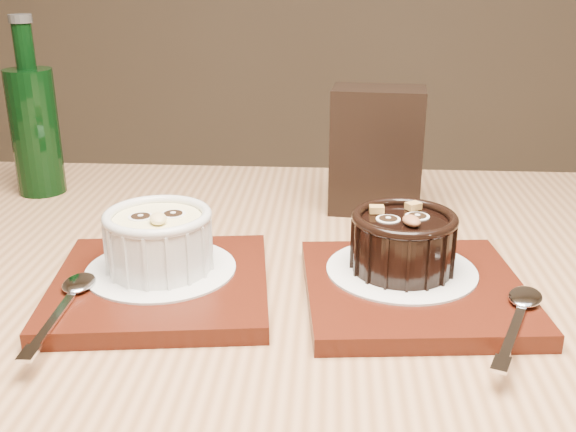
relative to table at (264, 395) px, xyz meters
name	(u,v)px	position (x,y,z in m)	size (l,w,h in m)	color
table	(264,395)	(0.00, 0.00, 0.00)	(1.20, 0.80, 0.75)	#90633E
tray_left	(161,285)	(-0.09, 0.01, 0.10)	(0.18, 0.18, 0.01)	#47160B
doily_left	(161,269)	(-0.09, 0.03, 0.11)	(0.13, 0.13, 0.00)	silver
ramekin_white	(159,238)	(-0.09, 0.03, 0.14)	(0.09, 0.09, 0.06)	silver
spoon_left	(64,303)	(-0.15, -0.04, 0.11)	(0.03, 0.13, 0.01)	white
tray_right	(414,290)	(0.13, 0.02, 0.10)	(0.18, 0.18, 0.01)	#47160B
doily_right	(401,270)	(0.12, 0.04, 0.11)	(0.13, 0.13, 0.00)	silver
ramekin_dark	(403,239)	(0.12, 0.04, 0.14)	(0.09, 0.09, 0.05)	black
spoon_right	(518,316)	(0.20, -0.04, 0.11)	(0.03, 0.13, 0.01)	white
condiment_stand	(376,151)	(0.10, 0.23, 0.16)	(0.10, 0.06, 0.14)	black
green_bottle	(35,127)	(-0.30, 0.27, 0.17)	(0.06, 0.06, 0.21)	black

